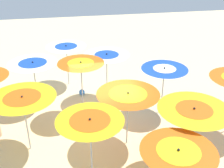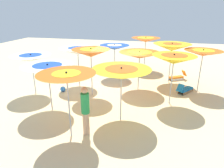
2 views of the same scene
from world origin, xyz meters
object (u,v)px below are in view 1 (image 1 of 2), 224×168
Objects in this scene: beach_umbrella_1 at (164,72)px; lounger_2 at (179,111)px; beach_umbrella_7 at (33,66)px; beach_ball at (82,92)px; beach_umbrella_3 at (66,49)px; beach_umbrella_2 at (107,58)px; beach_umbrella_5 at (128,98)px; beach_umbrella_10 at (23,102)px; beach_umbrella_8 at (178,155)px; beach_umbrella_6 at (81,67)px; beach_umbrella_4 at (193,115)px; beach_umbrella_9 at (90,126)px.

lounger_2 is (0.69, -0.40, -1.76)m from beach_umbrella_1.
beach_umbrella_7 is 2.81m from beach_ball.
beach_umbrella_7 is at bearing -129.75° from beach_umbrella_3.
beach_umbrella_2 reaches higher than beach_umbrella_7.
beach_umbrella_5 is 0.97× the size of beach_umbrella_10.
beach_umbrella_2 is 6.81m from beach_umbrella_8.
beach_umbrella_6 is (-3.42, 0.43, 0.31)m from beach_umbrella_1.
beach_umbrella_6 reaches higher than beach_umbrella_1.
lounger_2 is at bearing -35.94° from beach_umbrella_2.
beach_umbrella_4 reaches higher than beach_umbrella_10.
beach_umbrella_6 is at bearing 109.28° from beach_umbrella_8.
beach_umbrella_2 is at bearing -23.80° from beach_ball.
beach_umbrella_4 is (-0.37, -3.57, 0.23)m from beach_umbrella_1.
beach_umbrella_2 is at bearing 92.82° from beach_umbrella_5.
beach_umbrella_1 is at bearing 15.35° from beach_umbrella_10.
beach_umbrella_1 is at bearing 45.30° from beach_umbrella_9.
beach_umbrella_6 is at bearing 122.35° from beach_umbrella_5.
beach_umbrella_2 reaches higher than beach_umbrella_1.
beach_umbrella_4 is at bearing -71.13° from beach_umbrella_2.
beach_umbrella_10 reaches higher than beach_umbrella_5.
beach_umbrella_2 is (-2.16, 1.66, 0.10)m from beach_umbrella_1.
beach_umbrella_2 is 4.67m from beach_umbrella_10.
beach_umbrella_3 is at bearing 99.20° from beach_umbrella_6.
beach_umbrella_7 is 0.89× the size of beach_umbrella_9.
beach_umbrella_5 is at bearing -57.65° from beach_umbrella_6.
beach_umbrella_2 reaches higher than beach_umbrella_3.
beach_umbrella_3 is 0.86× the size of beach_umbrella_6.
beach_umbrella_7 reaches higher than beach_ball.
beach_umbrella_7 is at bearing 148.22° from beach_umbrella_6.
beach_umbrella_2 is 0.95× the size of beach_umbrella_9.
beach_umbrella_1 is 0.93× the size of beach_umbrella_8.
beach_umbrella_6 is 1.03× the size of beach_umbrella_9.
beach_ball is (-4.02, 2.58, -0.06)m from lounger_2.
beach_umbrella_3 is 0.88× the size of beach_umbrella_4.
beach_umbrella_9 is 2.03× the size of lounger_2.
beach_umbrella_10 is 1.90× the size of lounger_2.
beach_umbrella_2 is 1.07× the size of beach_umbrella_7.
beach_umbrella_8 is (-1.11, -1.54, -0.05)m from beach_umbrella_4.
beach_umbrella_9 is at bearing 141.92° from beach_umbrella_8.
lounger_2 is (4.61, -3.90, -1.75)m from beach_umbrella_3.
beach_umbrella_6 reaches higher than beach_umbrella_9.
beach_umbrella_8 is at bearing -106.20° from beach_umbrella_1.
lounger_2 is (2.85, -2.06, -1.86)m from beach_umbrella_2.
beach_umbrella_2 is 5.37m from beach_umbrella_9.
beach_umbrella_7 is 0.92× the size of beach_umbrella_8.
beach_umbrella_3 is 6.28m from lounger_2.
beach_umbrella_2 is at bearing 43.09° from beach_umbrella_10.
beach_umbrella_6 reaches higher than beach_umbrella_5.
beach_umbrella_1 is 2.71m from beach_umbrella_5.
beach_umbrella_4 reaches higher than lounger_2.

